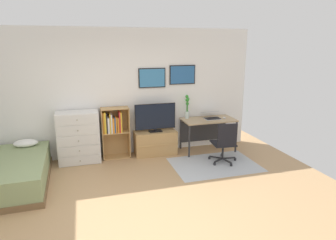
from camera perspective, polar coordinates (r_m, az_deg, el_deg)
ground_plane at (r=4.53m, az=-5.94°, el=-17.05°), size 7.20×7.20×0.00m
wall_back_with_posters at (r=6.36m, az=-10.14°, el=5.10°), size 6.12×0.09×2.70m
area_rug at (r=6.10m, az=9.00°, el=-8.49°), size 1.70×1.20×0.01m
bed at (r=5.81m, az=-29.64°, el=-9.00°), size 1.55×1.97×0.59m
dresser at (r=6.24m, az=-16.91°, el=-3.25°), size 0.82×0.46×1.06m
bookshelf at (r=6.29m, az=-10.43°, el=-1.55°), size 0.58×0.30×1.09m
tv_stand at (r=6.50m, az=-2.46°, el=-4.40°), size 0.91×0.41×0.52m
television at (r=6.32m, az=-2.47°, el=0.45°), size 0.89×0.16×0.62m
desk at (r=6.75m, az=7.53°, el=-0.74°), size 1.17×0.63×0.74m
office_chair at (r=6.05m, az=10.95°, el=-4.17°), size 0.57×0.58×0.86m
laptop at (r=6.72m, az=8.37°, el=0.88°), size 0.37×0.40×0.16m
computer_mouse at (r=6.75m, az=10.83°, el=0.41°), size 0.06×0.10×0.03m
bamboo_vase at (r=6.61m, az=3.73°, el=2.62°), size 0.10×0.10×0.53m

